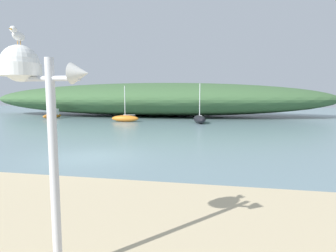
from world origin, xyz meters
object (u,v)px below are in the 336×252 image
at_px(mast_structure, 32,87).
at_px(motorboat_outer_mooring, 53,115).
at_px(sailboat_east_reach, 125,118).
at_px(seagull_on_radar, 18,35).
at_px(sailboat_off_point, 200,119).

distance_m(mast_structure, motorboat_outer_mooring, 32.40).
bearing_deg(sailboat_east_reach, motorboat_outer_mooring, 166.94).
height_order(seagull_on_radar, sailboat_east_reach, sailboat_east_reach).
height_order(mast_structure, motorboat_outer_mooring, mast_structure).
bearing_deg(sailboat_east_reach, seagull_on_radar, -73.09).
bearing_deg(mast_structure, sailboat_off_point, 89.41).
relative_size(seagull_on_radar, motorboat_outer_mooring, 0.10).
bearing_deg(sailboat_east_reach, sailboat_off_point, -0.17).
xyz_separation_m(mast_structure, motorboat_outer_mooring, (-17.78, 26.99, -2.39)).
distance_m(sailboat_off_point, sailboat_east_reach, 7.90).
height_order(sailboat_off_point, sailboat_east_reach, sailboat_off_point).
bearing_deg(seagull_on_radar, motorboat_outer_mooring, 123.13).
relative_size(motorboat_outer_mooring, sailboat_off_point, 0.74).
xyz_separation_m(motorboat_outer_mooring, sailboat_off_point, (18.03, -2.37, -0.02)).
distance_m(seagull_on_radar, sailboat_east_reach, 25.95).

